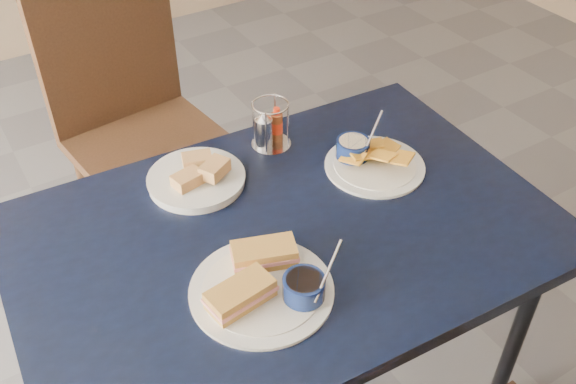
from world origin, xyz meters
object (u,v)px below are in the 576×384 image
dining_table (286,247)px  bread_basket (197,178)px  sandwich_plate (265,282)px  condiment_caddy (269,128)px  chair_far (136,111)px  plantain_plate (367,158)px

dining_table → bread_basket: (-0.10, 0.26, 0.08)m
sandwich_plate → condiment_caddy: 0.53m
condiment_caddy → sandwich_plate: bearing=-121.4°
chair_far → sandwich_plate: (-0.10, -1.06, 0.19)m
bread_basket → chair_far: bearing=84.6°
sandwich_plate → bread_basket: 0.40m
chair_far → bread_basket: chair_far is taller
dining_table → sandwich_plate: bearing=-134.7°
sandwich_plate → condiment_caddy: condiment_caddy is taller
chair_far → condiment_caddy: bearing=-73.7°
chair_far → sandwich_plate: size_ratio=3.19×
bread_basket → condiment_caddy: condiment_caddy is taller
chair_far → bread_basket: bearing=-95.4°
sandwich_plate → bread_basket: (0.03, 0.40, -0.00)m
plantain_plate → dining_table: bearing=-162.4°
chair_far → plantain_plate: 0.92m
plantain_plate → condiment_caddy: condiment_caddy is taller
sandwich_plate → plantain_plate: (0.45, 0.24, -0.00)m
bread_basket → condiment_caddy: (0.24, 0.05, 0.04)m
condiment_caddy → chair_far: bearing=106.3°
dining_table → chair_far: chair_far is taller
chair_far → bread_basket: (-0.06, -0.66, 0.18)m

